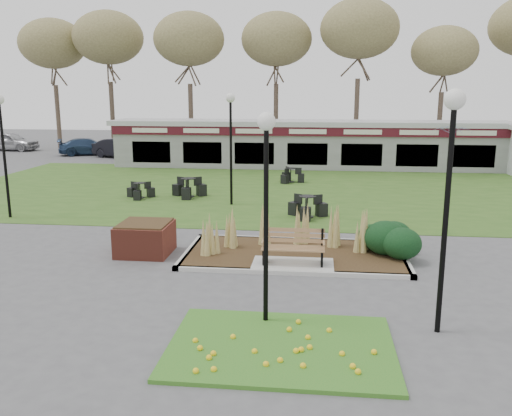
# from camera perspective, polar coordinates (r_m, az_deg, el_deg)

# --- Properties ---
(ground) EXTENTS (100.00, 100.00, 0.00)m
(ground) POSITION_cam_1_polar(r_m,az_deg,el_deg) (14.73, 3.87, -6.50)
(ground) COLOR #515154
(ground) RESTS_ON ground
(lawn) EXTENTS (34.00, 16.00, 0.02)m
(lawn) POSITION_cam_1_polar(r_m,az_deg,el_deg) (26.37, 5.09, 1.92)
(lawn) COLOR #30571B
(lawn) RESTS_ON ground
(flower_bed) EXTENTS (4.20, 3.00, 0.16)m
(flower_bed) POSITION_cam_1_polar(r_m,az_deg,el_deg) (10.45, 2.65, -14.24)
(flower_bed) COLOR #2C7722
(flower_bed) RESTS_ON ground
(planting_bed) EXTENTS (6.75, 3.40, 1.27)m
(planting_bed) POSITION_cam_1_polar(r_m,az_deg,el_deg) (15.91, 8.71, -3.80)
(planting_bed) COLOR #352115
(planting_bed) RESTS_ON ground
(park_bench) EXTENTS (1.70, 0.66, 0.93)m
(park_bench) POSITION_cam_1_polar(r_m,az_deg,el_deg) (14.79, 3.94, -4.03)
(park_bench) COLOR olive
(park_bench) RESTS_ON ground
(brick_planter) EXTENTS (1.50, 1.50, 0.95)m
(brick_planter) POSITION_cam_1_polar(r_m,az_deg,el_deg) (16.31, -11.59, -3.11)
(brick_planter) COLOR brown
(brick_planter) RESTS_ON ground
(food_pavilion) EXTENTS (24.60, 3.40, 2.90)m
(food_pavilion) POSITION_cam_1_polar(r_m,az_deg,el_deg) (34.06, 5.49, 6.75)
(food_pavilion) COLOR gray
(food_pavilion) RESTS_ON ground
(tree_backdrop) EXTENTS (47.24, 5.24, 10.36)m
(tree_backdrop) POSITION_cam_1_polar(r_m,az_deg,el_deg) (42.09, 5.91, 17.17)
(tree_backdrop) COLOR #47382B
(tree_backdrop) RESTS_ON ground
(lamp_post_near_left) EXTENTS (0.40, 0.40, 4.77)m
(lamp_post_near_left) POSITION_cam_1_polar(r_m,az_deg,el_deg) (10.80, 19.77, 4.88)
(lamp_post_near_left) COLOR black
(lamp_post_near_left) RESTS_ON ground
(lamp_post_near_right) EXTENTS (0.36, 0.36, 4.34)m
(lamp_post_near_right) POSITION_cam_1_polar(r_m,az_deg,el_deg) (10.60, 1.08, 3.72)
(lamp_post_near_right) COLOR black
(lamp_post_near_right) RESTS_ON ground
(lamp_post_mid_left) EXTENTS (0.38, 0.38, 4.60)m
(lamp_post_mid_left) POSITION_cam_1_polar(r_m,az_deg,el_deg) (22.15, -25.21, 7.56)
(lamp_post_mid_left) COLOR black
(lamp_post_mid_left) RESTS_ON ground
(lamp_post_mid_right) EXTENTS (0.38, 0.38, 4.63)m
(lamp_post_mid_right) POSITION_cam_1_polar(r_m,az_deg,el_deg) (22.44, -2.68, 8.80)
(lamp_post_mid_right) COLOR black
(lamp_post_mid_right) RESTS_ON ground
(bistro_set_a) EXTENTS (1.60, 1.45, 0.85)m
(bistro_set_a) POSITION_cam_1_polar(r_m,az_deg,el_deg) (24.63, -7.10, 1.83)
(bistro_set_a) COLOR black
(bistro_set_a) RESTS_ON ground
(bistro_set_b) EXTENTS (1.29, 1.17, 0.69)m
(bistro_set_b) POSITION_cam_1_polar(r_m,az_deg,el_deg) (24.76, -12.11, 1.57)
(bistro_set_b) COLOR black
(bistro_set_b) RESTS_ON ground
(bistro_set_c) EXTENTS (1.22, 1.40, 0.74)m
(bistro_set_c) POSITION_cam_1_polar(r_m,az_deg,el_deg) (28.44, 3.67, 3.23)
(bistro_set_c) COLOR black
(bistro_set_c) RESTS_ON ground
(bistro_set_d) EXTENTS (1.54, 1.40, 0.82)m
(bistro_set_d) POSITION_cam_1_polar(r_m,az_deg,el_deg) (20.60, 5.42, -0.22)
(bistro_set_d) COLOR black
(bistro_set_d) RESTS_ON ground
(patio_umbrella) EXTENTS (2.89, 2.92, 2.89)m
(patio_umbrella) POSITION_cam_1_polar(r_m,az_deg,el_deg) (32.16, 19.89, 6.39)
(patio_umbrella) COLOR black
(patio_umbrella) RESTS_ON ground
(car_silver) EXTENTS (4.50, 2.05, 1.50)m
(car_silver) POSITION_cam_1_polar(r_m,az_deg,el_deg) (47.83, -24.42, 6.43)
(car_silver) COLOR #A5A5AA
(car_silver) RESTS_ON ground
(car_black) EXTENTS (4.38, 2.86, 1.36)m
(car_black) POSITION_cam_1_polar(r_m,az_deg,el_deg) (40.03, -14.11, 6.12)
(car_black) COLOR black
(car_black) RESTS_ON ground
(car_blue) EXTENTS (4.61, 3.32, 1.24)m
(car_blue) POSITION_cam_1_polar(r_m,az_deg,el_deg) (42.50, -17.25, 6.19)
(car_blue) COLOR navy
(car_blue) RESTS_ON ground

